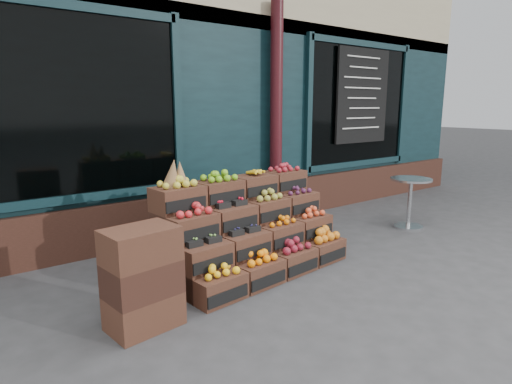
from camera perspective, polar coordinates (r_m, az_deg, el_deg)
ground at (r=4.41m, az=7.76°, el=-12.04°), size 60.00×60.00×0.00m
shop_facade at (r=8.48m, az=-17.88°, el=15.36°), size 12.00×6.24×4.80m
crate_display at (r=4.67m, az=-0.91°, el=-5.52°), size 2.08×1.15×1.25m
spare_crates at (r=3.55m, az=-14.91°, el=-11.10°), size 0.59×0.45×0.83m
bistro_table at (r=6.54m, az=19.83°, el=-0.63°), size 0.58×0.58×0.73m
shopkeeper at (r=5.60m, az=-26.22°, el=1.92°), size 0.79×0.64×1.87m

